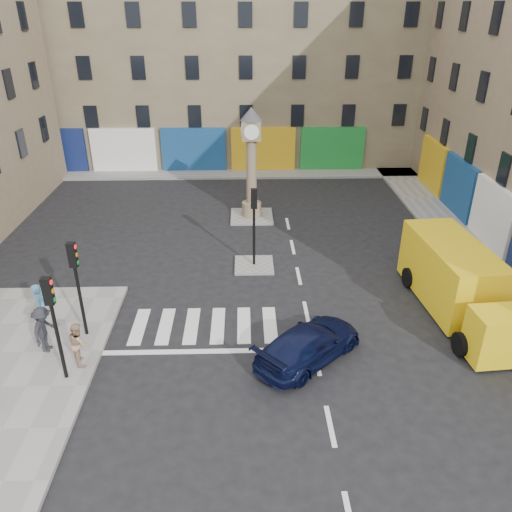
{
  "coord_description": "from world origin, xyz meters",
  "views": [
    {
      "loc": [
        -2.45,
        -12.68,
        11.01
      ],
      "look_at": [
        -1.99,
        5.11,
        2.0
      ],
      "focal_mm": 35.0,
      "sensor_mm": 36.0,
      "label": 1
    }
  ],
  "objects_px": {
    "pedestrian_tan": "(79,343)",
    "pedestrian_dark": "(44,329)",
    "traffic_light_left_far": "(76,275)",
    "pedestrian_blue": "(41,306)",
    "traffic_light_island": "(254,215)",
    "navy_sedan": "(309,344)",
    "yellow_van": "(458,282)",
    "clock_pillar": "(251,157)",
    "traffic_light_left_near": "(53,313)"
  },
  "relations": [
    {
      "from": "pedestrian_tan",
      "to": "pedestrian_dark",
      "type": "xyz_separation_m",
      "value": [
        -1.38,
        0.7,
        0.09
      ]
    },
    {
      "from": "traffic_light_left_far",
      "to": "pedestrian_blue",
      "type": "relative_size",
      "value": 2.0
    },
    {
      "from": "traffic_light_island",
      "to": "pedestrian_dark",
      "type": "relative_size",
      "value": 2.14
    },
    {
      "from": "navy_sedan",
      "to": "yellow_van",
      "type": "relative_size",
      "value": 0.59
    },
    {
      "from": "yellow_van",
      "to": "pedestrian_blue",
      "type": "height_order",
      "value": "yellow_van"
    },
    {
      "from": "traffic_light_left_far",
      "to": "traffic_light_island",
      "type": "distance_m",
      "value": 8.3
    },
    {
      "from": "traffic_light_left_far",
      "to": "pedestrian_tan",
      "type": "xyz_separation_m",
      "value": [
        0.3,
        -1.64,
        -1.69
      ]
    },
    {
      "from": "clock_pillar",
      "to": "pedestrian_blue",
      "type": "height_order",
      "value": "clock_pillar"
    },
    {
      "from": "navy_sedan",
      "to": "pedestrian_blue",
      "type": "bearing_deg",
      "value": 35.74
    },
    {
      "from": "clock_pillar",
      "to": "yellow_van",
      "type": "height_order",
      "value": "clock_pillar"
    },
    {
      "from": "traffic_light_left_near",
      "to": "pedestrian_dark",
      "type": "distance_m",
      "value": 2.42
    },
    {
      "from": "pedestrian_dark",
      "to": "traffic_light_left_far",
      "type": "bearing_deg",
      "value": -41.88
    },
    {
      "from": "pedestrian_blue",
      "to": "traffic_light_left_near",
      "type": "bearing_deg",
      "value": -157.66
    },
    {
      "from": "traffic_light_island",
      "to": "pedestrian_blue",
      "type": "height_order",
      "value": "traffic_light_island"
    },
    {
      "from": "traffic_light_left_near",
      "to": "clock_pillar",
      "type": "height_order",
      "value": "clock_pillar"
    },
    {
      "from": "pedestrian_tan",
      "to": "pedestrian_dark",
      "type": "bearing_deg",
      "value": 37.93
    },
    {
      "from": "traffic_light_left_near",
      "to": "clock_pillar",
      "type": "distance_m",
      "value": 15.19
    },
    {
      "from": "traffic_light_left_near",
      "to": "pedestrian_blue",
      "type": "bearing_deg",
      "value": 120.17
    },
    {
      "from": "pedestrian_tan",
      "to": "traffic_light_left_near",
      "type": "bearing_deg",
      "value": 133.1
    },
    {
      "from": "clock_pillar",
      "to": "pedestrian_blue",
      "type": "xyz_separation_m",
      "value": [
        -7.95,
        -10.96,
        -2.47
      ]
    },
    {
      "from": "traffic_light_island",
      "to": "clock_pillar",
      "type": "xyz_separation_m",
      "value": [
        0.0,
        6.0,
        0.96
      ]
    },
    {
      "from": "navy_sedan",
      "to": "pedestrian_blue",
      "type": "height_order",
      "value": "pedestrian_blue"
    },
    {
      "from": "clock_pillar",
      "to": "pedestrian_blue",
      "type": "relative_size",
      "value": 3.29
    },
    {
      "from": "traffic_light_left_near",
      "to": "pedestrian_dark",
      "type": "height_order",
      "value": "traffic_light_left_near"
    },
    {
      "from": "traffic_light_left_far",
      "to": "pedestrian_dark",
      "type": "bearing_deg",
      "value": -138.98
    },
    {
      "from": "yellow_van",
      "to": "pedestrian_dark",
      "type": "relative_size",
      "value": 4.22
    },
    {
      "from": "traffic_light_left_near",
      "to": "traffic_light_left_far",
      "type": "bearing_deg",
      "value": 90.0
    },
    {
      "from": "pedestrian_blue",
      "to": "pedestrian_dark",
      "type": "height_order",
      "value": "pedestrian_blue"
    },
    {
      "from": "traffic_light_left_near",
      "to": "navy_sedan",
      "type": "distance_m",
      "value": 8.32
    },
    {
      "from": "navy_sedan",
      "to": "pedestrian_tan",
      "type": "bearing_deg",
      "value": 48.13
    },
    {
      "from": "traffic_light_island",
      "to": "navy_sedan",
      "type": "height_order",
      "value": "traffic_light_island"
    },
    {
      "from": "navy_sedan",
      "to": "pedestrian_blue",
      "type": "distance_m",
      "value": 9.87
    },
    {
      "from": "clock_pillar",
      "to": "navy_sedan",
      "type": "distance_m",
      "value": 13.31
    },
    {
      "from": "traffic_light_left_near",
      "to": "pedestrian_blue",
      "type": "relative_size",
      "value": 2.0
    },
    {
      "from": "pedestrian_blue",
      "to": "pedestrian_dark",
      "type": "bearing_deg",
      "value": -165.62
    },
    {
      "from": "traffic_light_left_near",
      "to": "clock_pillar",
      "type": "xyz_separation_m",
      "value": [
        6.3,
        13.8,
        0.93
      ]
    },
    {
      "from": "pedestrian_dark",
      "to": "traffic_light_island",
      "type": "bearing_deg",
      "value": -42.23
    },
    {
      "from": "traffic_light_left_near",
      "to": "pedestrian_dark",
      "type": "xyz_separation_m",
      "value": [
        -1.08,
        1.46,
        -1.61
      ]
    },
    {
      "from": "clock_pillar",
      "to": "traffic_light_left_near",
      "type": "bearing_deg",
      "value": -114.55
    },
    {
      "from": "traffic_light_left_far",
      "to": "pedestrian_tan",
      "type": "relative_size",
      "value": 2.38
    },
    {
      "from": "traffic_light_island",
      "to": "pedestrian_tan",
      "type": "height_order",
      "value": "traffic_light_island"
    },
    {
      "from": "traffic_light_left_near",
      "to": "traffic_light_left_far",
      "type": "xyz_separation_m",
      "value": [
        0.0,
        2.4,
        0.0
      ]
    },
    {
      "from": "pedestrian_blue",
      "to": "yellow_van",
      "type": "bearing_deg",
      "value": -94.22
    },
    {
      "from": "yellow_van",
      "to": "pedestrian_blue",
      "type": "xyz_separation_m",
      "value": [
        -15.84,
        -1.0,
        -0.21
      ]
    },
    {
      "from": "traffic_light_left_near",
      "to": "yellow_van",
      "type": "height_order",
      "value": "traffic_light_left_near"
    },
    {
      "from": "pedestrian_tan",
      "to": "yellow_van",
      "type": "bearing_deg",
      "value": -102.84
    },
    {
      "from": "traffic_light_left_near",
      "to": "navy_sedan",
      "type": "xyz_separation_m",
      "value": [
        8.02,
        0.92,
        -1.99
      ]
    },
    {
      "from": "pedestrian_blue",
      "to": "clock_pillar",
      "type": "bearing_deg",
      "value": -43.78
    },
    {
      "from": "navy_sedan",
      "to": "pedestrian_tan",
      "type": "distance_m",
      "value": 7.73
    },
    {
      "from": "clock_pillar",
      "to": "pedestrian_dark",
      "type": "bearing_deg",
      "value": -120.9
    }
  ]
}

